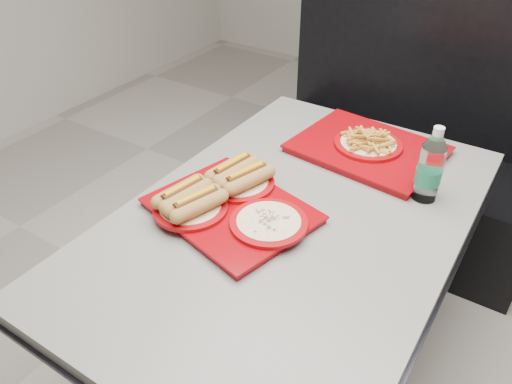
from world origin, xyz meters
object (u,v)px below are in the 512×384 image
Objects in this scene: booth_bench at (401,155)px; tray_far at (368,146)px; tray_near at (228,201)px; diner_table at (291,256)px; water_bottle at (430,169)px.

tray_far is at bearing -86.20° from booth_bench.
tray_near is (-0.17, -1.18, 0.38)m from booth_bench.
tray_near is at bearing -152.44° from diner_table.
diner_table is at bearing 27.56° from tray_near.
booth_bench is at bearing 110.01° from water_bottle.
diner_table is 2.74× the size of tray_far.
water_bottle is at bearing 39.36° from tray_near.
tray_far is at bearing 147.46° from water_bottle.
booth_bench reaches higher than tray_near.
tray_far is (0.21, 0.54, -0.01)m from tray_near.
tray_near is at bearing -111.56° from tray_far.
water_bottle is at bearing -32.54° from tray_far.
booth_bench reaches higher than diner_table.
tray_near is 1.00× the size of tray_far.
booth_bench is 5.61× the size of water_bottle.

